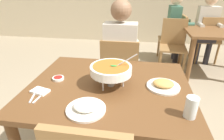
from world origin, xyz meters
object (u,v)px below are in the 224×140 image
object	(u,v)px
patron_bg_left	(175,24)
sauce_dish	(58,78)
chair_bg_middle	(208,37)
chair_diner_main	(120,70)
dining_table_far	(217,40)
patron_bg_middle	(207,25)
chair_bg_right	(173,42)
rice_plate	(86,108)
dining_table_main	(109,96)
chair_bg_left	(176,36)
diner_main	(121,51)
appetizer_plate	(163,85)
drink_glass	(191,108)
curry_bowl	(111,70)

from	to	relation	value
patron_bg_left	sauce_dish	bearing A→B (deg)	-117.27
chair_bg_middle	chair_diner_main	bearing A→B (deg)	-131.45
dining_table_far	chair_diner_main	bearing A→B (deg)	-141.55
patron_bg_middle	chair_bg_right	bearing A→B (deg)	-145.13
rice_plate	dining_table_main	bearing A→B (deg)	75.42
dining_table_far	chair_bg_right	bearing A→B (deg)	170.28
patron_bg_middle	chair_bg_left	bearing A→B (deg)	179.02
diner_main	appetizer_plate	world-z (taller)	diner_main
drink_glass	chair_bg_middle	distance (m)	2.95
rice_plate	patron_bg_left	bearing A→B (deg)	71.36
rice_plate	sauce_dish	size ratio (longest dim) A/B	2.67
chair_diner_main	drink_glass	bearing A→B (deg)	-64.13
drink_glass	patron_bg_middle	distance (m)	2.92
patron_bg_left	diner_main	bearing A→B (deg)	-117.19
chair_bg_right	chair_bg_middle	bearing A→B (deg)	31.71
chair_diner_main	diner_main	bearing A→B (deg)	90.00
chair_bg_middle	chair_bg_right	xyz separation A→B (m)	(-0.71, -0.44, 0.00)
appetizer_plate	sauce_dish	bearing A→B (deg)	-179.67
appetizer_plate	chair_bg_right	size ratio (longest dim) A/B	0.27
drink_glass	dining_table_far	distance (m)	2.41
chair_diner_main	chair_bg_left	world-z (taller)	same
dining_table_far	chair_bg_middle	distance (m)	0.57
diner_main	patron_bg_left	world-z (taller)	same
dining_table_main	drink_glass	bearing A→B (deg)	-29.49
appetizer_plate	chair_bg_right	bearing A→B (deg)	79.00
dining_table_main	sauce_dish	world-z (taller)	sauce_dish
dining_table_main	patron_bg_middle	world-z (taller)	patron_bg_middle
chair_diner_main	patron_bg_middle	xyz separation A→B (m)	(1.43, 1.71, 0.24)
drink_glass	chair_bg_right	size ratio (longest dim) A/B	0.14
drink_glass	patron_bg_left	size ratio (longest dim) A/B	0.10
chair_bg_middle	drink_glass	bearing A→B (deg)	-109.63
chair_bg_left	sauce_dish	bearing A→B (deg)	-118.02
curry_bowl	rice_plate	bearing A→B (deg)	-108.14
drink_glass	appetizer_plate	bearing A→B (deg)	110.48
rice_plate	dining_table_far	xyz separation A→B (m)	(1.53, 2.25, -0.16)
patron_bg_left	appetizer_plate	bearing A→B (deg)	-100.65
curry_bowl	drink_glass	bearing A→B (deg)	-29.22
rice_plate	appetizer_plate	distance (m)	0.60
drink_glass	rice_plate	bearing A→B (deg)	-176.71
diner_main	chair_bg_right	xyz separation A→B (m)	(0.79, 1.23, -0.24)
curry_bowl	dining_table_far	bearing A→B (deg)	53.54
diner_main	sauce_dish	world-z (taller)	diner_main
diner_main	drink_glass	bearing A→B (deg)	-64.81
diner_main	patron_bg_left	xyz separation A→B (m)	(0.86, 1.68, 0.00)
chair_diner_main	dining_table_far	bearing A→B (deg)	38.45
appetizer_plate	drink_glass	world-z (taller)	drink_glass
diner_main	patron_bg_middle	size ratio (longest dim) A/B	1.00
drink_glass	chair_bg_left	world-z (taller)	chair_bg_left
appetizer_plate	drink_glass	distance (m)	0.34
chair_diner_main	curry_bowl	distance (m)	0.87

